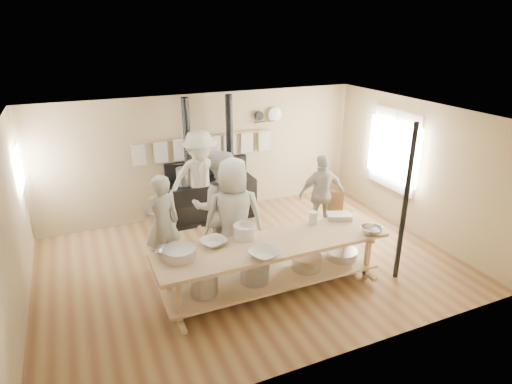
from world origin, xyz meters
TOP-DOWN VIEW (x-y plane):
  - ground at (0.00, 0.00)m, footprint 7.00×7.00m
  - room_shell at (0.00, 0.00)m, footprint 7.00×7.00m
  - window_right at (3.47, 0.60)m, footprint 0.09×1.50m
  - left_opening at (-3.45, 2.00)m, footprint 0.00×0.90m
  - stove at (-0.01, 2.12)m, footprint 1.90×0.75m
  - towel_rail at (-0.00, 2.40)m, footprint 3.00×0.04m
  - back_wall_shelf at (1.46, 2.43)m, footprint 0.63×0.14m
  - prep_table at (-0.01, -0.90)m, footprint 3.60×0.90m
  - support_post at (2.05, -1.35)m, footprint 0.08×0.08m
  - cook_far_left at (-1.40, 0.39)m, footprint 0.69×0.52m
  - cook_left at (-0.38, 0.41)m, footprint 1.13×0.97m
  - cook_center at (-0.33, -0.12)m, footprint 1.10×0.86m
  - cook_right at (1.80, 0.63)m, footprint 0.98×0.54m
  - cook_by_window at (-0.31, 1.82)m, footprint 1.35×0.84m
  - chair at (2.02, 0.44)m, footprint 0.49×0.49m
  - bowl_white_a at (-0.84, -0.60)m, footprint 0.46×0.46m
  - bowl_steel_a at (-1.55, -0.57)m, footprint 0.35×0.35m
  - bowl_white_b at (-0.29, -1.23)m, footprint 0.56×0.56m
  - bowl_steel_b at (1.55, -1.23)m, footprint 0.36×0.36m
  - roasting_pan at (1.39, -0.57)m, footprint 0.47×0.40m
  - mixing_bowl_large at (-1.40, -0.76)m, footprint 0.49×0.49m
  - bucket_galv at (-0.27, -0.57)m, footprint 0.29×0.29m
  - deep_bowl_enamel at (-0.33, -0.57)m, footprint 0.46×0.46m
  - pitcher at (0.88, -0.57)m, footprint 0.14×0.14m

SIDE VIEW (x-z plane):
  - ground at x=0.00m, z-range 0.00..0.00m
  - chair at x=2.02m, z-range -0.17..0.64m
  - prep_table at x=-0.01m, z-range 0.10..0.95m
  - stove at x=-0.01m, z-range -0.78..1.82m
  - cook_right at x=1.80m, z-range 0.00..1.59m
  - cook_far_left at x=-1.40m, z-range 0.00..1.72m
  - bowl_steel_a at x=-1.55m, z-range 0.85..0.94m
  - roasting_pan at x=1.39m, z-range 0.85..0.94m
  - bowl_white_a at x=-0.84m, z-range 0.85..0.94m
  - bowl_steel_b at x=1.55m, z-range 0.85..0.95m
  - bowl_white_b at x=-0.29m, z-range 0.85..0.96m
  - mixing_bowl_large at x=-1.40m, z-range 0.85..1.00m
  - pitcher at x=0.88m, z-range 0.85..1.06m
  - deep_bowl_enamel at x=-0.33m, z-range 0.85..1.07m
  - bucket_galv at x=-0.27m, z-range 0.85..1.07m
  - cook_left at x=-0.38m, z-range 0.00..1.99m
  - cook_center at x=-0.33m, z-range 0.00..1.99m
  - cook_by_window at x=-0.31m, z-range 0.00..2.01m
  - support_post at x=2.05m, z-range 0.00..2.60m
  - window_right at x=3.47m, z-range 0.67..2.33m
  - towel_rail at x=0.00m, z-range 1.32..1.79m
  - left_opening at x=-3.45m, z-range 1.15..2.05m
  - room_shell at x=0.00m, z-range -1.88..5.12m
  - back_wall_shelf at x=1.46m, z-range 1.84..2.17m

